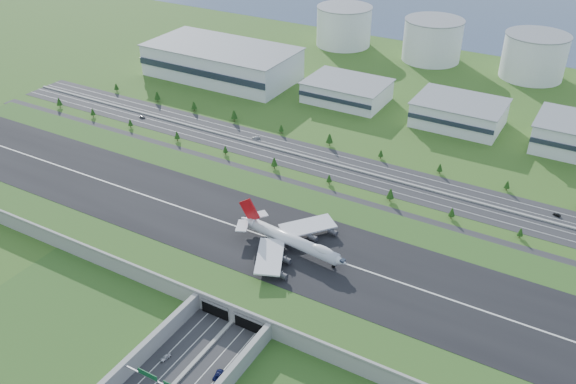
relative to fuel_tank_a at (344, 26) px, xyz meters
The scene contains 18 objects.
ground 332.88m from the fuel_tank_a, 68.84° to the right, with size 1200.00×1200.00×0.00m, color #235219.
airfield_deck 332.76m from the fuel_tank_a, 68.84° to the right, with size 520.00×100.00×9.20m.
sign_gantry_near 422.58m from the fuel_tank_a, 73.50° to the right, with size 38.70×0.70×9.80m.
north_expressway 246.84m from the fuel_tank_a, 60.83° to the right, with size 560.00×36.00×0.12m, color #28282B.
tree_row 244.59m from the fuel_tank_a, 60.51° to the right, with size 497.70×48.55×8.38m.
hangar_west 134.72m from the fuel_tank_a, 111.80° to the right, with size 120.00×60.00×25.00m, color silver.
hangar_mid_a 134.54m from the fuel_tank_a, 63.43° to the right, with size 58.00×42.00×15.00m, color silver.
hangar_mid_b 188.43m from the fuel_tank_a, 39.61° to the right, with size 58.00×42.00×17.00m, color silver.
fuel_tank_a is the anchor object (origin of this frame).
fuel_tank_b 85.00m from the fuel_tank_a, ahead, with size 50.00×50.00×35.00m, color white.
fuel_tank_c 170.00m from the fuel_tank_a, ahead, with size 50.00×50.00×35.00m, color white.
bay_water 208.82m from the fuel_tank_a, 54.78° to the left, with size 1200.00×260.00×0.06m, color #364968.
boeing_747 335.48m from the fuel_tank_a, 68.71° to the right, with size 61.99×58.30×19.19m.
car_0 405.34m from the fuel_tank_a, 74.41° to the right, with size 1.89×4.71×1.60m, color silver.
car_2 409.26m from the fuel_tank_a, 71.15° to the right, with size 2.84×6.16×1.71m, color #0C113C.
car_4 227.81m from the fuel_tank_a, 103.30° to the right, with size 1.85×4.60×1.57m, color #4E4E52.
car_5 305.89m from the fuel_tank_a, 42.62° to the right, with size 1.45×4.16×1.37m, color black.
car_7 212.02m from the fuel_tank_a, 80.38° to the right, with size 2.13×5.24×1.52m, color silver.
Camera 1 is at (115.15, -203.30, 180.59)m, focal length 38.00 mm.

